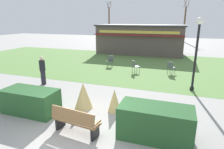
# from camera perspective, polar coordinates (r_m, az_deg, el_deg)

# --- Properties ---
(ground_plane) EXTENTS (80.00, 80.00, 0.00)m
(ground_plane) POSITION_cam_1_polar(r_m,az_deg,el_deg) (6.85, -10.09, -17.67)
(ground_plane) COLOR #999691
(lawn_patch) EXTENTS (36.00, 12.00, 0.01)m
(lawn_patch) POSITION_cam_1_polar(r_m,az_deg,el_deg) (16.73, 8.71, 2.75)
(lawn_patch) COLOR #5B8442
(lawn_patch) RESTS_ON ground_plane
(park_bench) EXTENTS (1.75, 0.73, 0.95)m
(park_bench) POSITION_cam_1_polar(r_m,az_deg,el_deg) (6.78, -10.83, -13.34)
(park_bench) COLOR olive
(park_bench) RESTS_ON ground_plane
(hedge_left) EXTENTS (2.29, 1.10, 1.01)m
(hedge_left) POSITION_cam_1_polar(r_m,az_deg,el_deg) (8.76, -22.96, -7.26)
(hedge_left) COLOR #28562B
(hedge_left) RESTS_ON ground_plane
(hedge_right) EXTENTS (2.34, 1.10, 1.11)m
(hedge_right) POSITION_cam_1_polar(r_m,az_deg,el_deg) (6.57, 12.66, -13.70)
(hedge_right) COLOR #28562B
(hedge_right) RESTS_ON ground_plane
(ornamental_grass_behind_left) EXTENTS (0.79, 0.79, 1.15)m
(ornamental_grass_behind_left) POSITION_cam_1_polar(r_m,az_deg,el_deg) (8.54, -8.44, -6.15)
(ornamental_grass_behind_left) COLOR tan
(ornamental_grass_behind_left) RESTS_ON ground_plane
(ornamental_grass_behind_right) EXTENTS (0.56, 0.56, 0.98)m
(ornamental_grass_behind_right) POSITION_cam_1_polar(r_m,az_deg,el_deg) (8.17, 0.73, -7.69)
(ornamental_grass_behind_right) COLOR tan
(ornamental_grass_behind_right) RESTS_ON ground_plane
(ornamental_grass_behind_center) EXTENTS (0.52, 0.52, 1.17)m
(ornamental_grass_behind_center) POSITION_cam_1_polar(r_m,az_deg,el_deg) (7.05, 5.61, -10.92)
(ornamental_grass_behind_center) COLOR tan
(ornamental_grass_behind_center) RESTS_ON ground_plane
(lamppost_mid) EXTENTS (0.36, 0.36, 3.89)m
(lamppost_mid) POSITION_cam_1_polar(r_m,az_deg,el_deg) (11.00, 23.88, 7.81)
(lamppost_mid) COLOR black
(lamppost_mid) RESTS_ON ground_plane
(trash_bin) EXTENTS (0.52, 0.52, 0.76)m
(trash_bin) POSITION_cam_1_polar(r_m,az_deg,el_deg) (9.70, -28.19, -6.46)
(trash_bin) COLOR #2D4233
(trash_bin) RESTS_ON ground_plane
(food_kiosk) EXTENTS (9.71, 4.01, 3.23)m
(food_kiosk) POSITION_cam_1_polar(r_m,az_deg,el_deg) (22.40, 8.31, 10.29)
(food_kiosk) COLOR #594C47
(food_kiosk) RESTS_ON ground_plane
(cafe_chair_west) EXTENTS (0.62, 0.62, 0.89)m
(cafe_chair_west) POSITION_cam_1_polar(r_m,az_deg,el_deg) (14.18, 6.79, 2.63)
(cafe_chair_west) COLOR #4C5156
(cafe_chair_west) RESTS_ON ground_plane
(cafe_chair_east) EXTENTS (0.45, 0.45, 0.89)m
(cafe_chair_east) POSITION_cam_1_polar(r_m,az_deg,el_deg) (16.09, -0.49, 4.33)
(cafe_chair_east) COLOR #4C5156
(cafe_chair_east) RESTS_ON ground_plane
(cafe_chair_center) EXTENTS (0.59, 0.59, 0.89)m
(cafe_chair_center) POSITION_cam_1_polar(r_m,az_deg,el_deg) (14.40, 17.03, 2.24)
(cafe_chair_center) COLOR #4C5156
(cafe_chair_center) RESTS_ON ground_plane
(person_strolling) EXTENTS (0.34, 0.34, 1.69)m
(person_strolling) POSITION_cam_1_polar(r_m,az_deg,el_deg) (12.15, -19.87, 1.14)
(person_strolling) COLOR #23232D
(person_strolling) RESTS_ON ground_plane
(parked_car_west_slot) EXTENTS (4.35, 2.35, 1.20)m
(parked_car_west_slot) POSITION_cam_1_polar(r_m,az_deg,el_deg) (30.90, 3.84, 10.09)
(parked_car_west_slot) COLOR black
(parked_car_west_slot) RESTS_ON ground_plane
(parked_car_center_slot) EXTENTS (4.28, 2.20, 1.20)m
(parked_car_center_slot) POSITION_cam_1_polar(r_m,az_deg,el_deg) (29.97, 13.11, 9.54)
(parked_car_center_slot) COLOR silver
(parked_car_center_slot) RESTS_ON ground_plane
(tree_left_bg) EXTENTS (0.91, 0.96, 7.00)m
(tree_left_bg) POSITION_cam_1_polar(r_m,az_deg,el_deg) (37.15, 20.68, 13.97)
(tree_left_bg) COLOR brown
(tree_left_bg) RESTS_ON ground_plane
(tree_right_bg) EXTENTS (0.91, 0.96, 7.17)m
(tree_right_bg) POSITION_cam_1_polar(r_m,az_deg,el_deg) (39.58, -0.88, 15.13)
(tree_right_bg) COLOR brown
(tree_right_bg) RESTS_ON ground_plane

